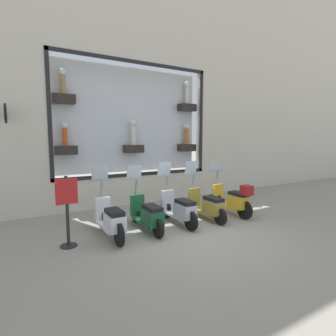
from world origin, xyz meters
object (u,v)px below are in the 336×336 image
Objects in this scene: scooter_olive_1 at (207,205)px; shop_sign_post at (67,209)px; scooter_white_4 at (111,219)px; scooter_silver_2 at (179,209)px; scooter_green_3 at (148,215)px; scooter_yellow_0 at (233,199)px.

scooter_olive_1 is 3.82m from shop_sign_post.
scooter_white_4 is 1.03m from shop_sign_post.
scooter_olive_1 reaches higher than shop_sign_post.
scooter_green_3 is at bearing 90.32° from scooter_silver_2.
scooter_yellow_0 reaches higher than shop_sign_post.
scooter_yellow_0 is 2.84m from scooter_green_3.
scooter_silver_2 is 1.17× the size of shop_sign_post.
scooter_yellow_0 is 1.00× the size of scooter_white_4.
scooter_white_4 is at bearing 89.10° from scooter_yellow_0.
shop_sign_post is at bearing 90.76° from scooter_silver_2.
scooter_olive_1 is at bearing -90.29° from scooter_silver_2.
scooter_green_3 is (0.05, 2.84, -0.06)m from scooter_yellow_0.
scooter_white_4 is (0.01, 0.95, 0.02)m from scooter_green_3.
scooter_silver_2 is 1.89m from scooter_white_4.
scooter_green_3 reaches higher than shop_sign_post.
scooter_silver_2 reaches higher than scooter_olive_1.
scooter_yellow_0 is 1.90m from scooter_silver_2.
scooter_silver_2 is at bearing -89.68° from scooter_green_3.
scooter_silver_2 reaches higher than scooter_yellow_0.
scooter_olive_1 is 0.99× the size of scooter_silver_2.
scooter_yellow_0 is 1.01× the size of scooter_olive_1.
shop_sign_post is at bearing 89.75° from scooter_yellow_0.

